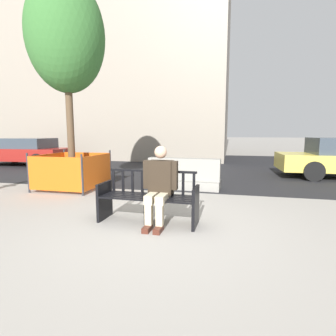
# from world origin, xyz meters

# --- Properties ---
(ground_plane) EXTENTS (200.00, 200.00, 0.00)m
(ground_plane) POSITION_xyz_m (0.00, 0.00, 0.00)
(ground_plane) COLOR gray
(street_asphalt) EXTENTS (120.00, 12.00, 0.01)m
(street_asphalt) POSITION_xyz_m (0.00, 8.70, 0.00)
(street_asphalt) COLOR black
(street_asphalt) RESTS_ON ground
(street_bench) EXTENTS (1.70, 0.57, 0.88)m
(street_bench) POSITION_xyz_m (-0.23, 0.31, 0.40)
(street_bench) COLOR black
(street_bench) RESTS_ON ground
(seated_person) EXTENTS (0.58, 0.73, 1.31)m
(seated_person) POSITION_xyz_m (-0.02, 0.25, 0.69)
(seated_person) COLOR #2D2319
(seated_person) RESTS_ON ground
(jersey_barrier_centre) EXTENTS (2.03, 0.77, 0.84)m
(jersey_barrier_centre) POSITION_xyz_m (-0.12, 3.22, 0.34)
(jersey_barrier_centre) COLOR gray
(jersey_barrier_centre) RESTS_ON ground
(street_tree) EXTENTS (2.00, 2.00, 5.51)m
(street_tree) POSITION_xyz_m (-3.14, 2.53, 4.02)
(street_tree) COLOR brown
(street_tree) RESTS_ON ground
(construction_fence) EXTENTS (1.59, 1.59, 1.03)m
(construction_fence) POSITION_xyz_m (-3.14, 2.53, 0.51)
(construction_fence) COLOR #2D2D33
(construction_fence) RESTS_ON ground
(car_sedan_mid) EXTENTS (4.28, 2.06, 1.29)m
(car_sedan_mid) POSITION_xyz_m (-8.39, 6.74, 0.66)
(car_sedan_mid) COLOR maroon
(car_sedan_mid) RESTS_ON ground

